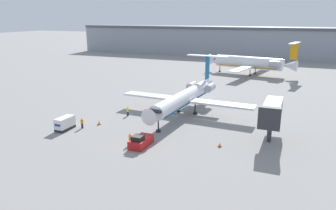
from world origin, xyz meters
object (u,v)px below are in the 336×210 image
(worker_by_wing, at_px, (128,111))
(airplane_parked_far_left, at_px, (251,63))
(worker_on_apron, at_px, (82,123))
(traffic_cone_right, at_px, (220,145))
(airplane_main, at_px, (186,97))
(pushback_tug, at_px, (141,141))
(jet_bridge, at_px, (272,112))
(worker_near_tug, at_px, (130,138))
(traffic_cone_left, at_px, (99,123))
(luggage_cart, at_px, (65,123))

(worker_by_wing, bearing_deg, airplane_parked_far_left, 75.28)
(worker_on_apron, height_order, traffic_cone_right, worker_on_apron)
(airplane_main, xyz_separation_m, traffic_cone_right, (10.46, -14.04, -3.26))
(pushback_tug, relative_size, airplane_parked_far_left, 0.14)
(jet_bridge, bearing_deg, worker_near_tug, -150.54)
(worker_by_wing, bearing_deg, traffic_cone_left, -107.60)
(pushback_tug, bearing_deg, traffic_cone_left, 152.40)
(worker_near_tug, relative_size, worker_on_apron, 1.03)
(traffic_cone_left, bearing_deg, jet_bridge, 9.38)
(traffic_cone_left, bearing_deg, luggage_cart, -131.74)
(airplane_main, relative_size, jet_bridge, 2.97)
(airplane_parked_far_left, bearing_deg, pushback_tug, -94.45)
(airplane_main, relative_size, pushback_tug, 6.30)
(worker_by_wing, bearing_deg, airplane_main, 28.78)
(luggage_cart, xyz_separation_m, jet_bridge, (33.15, 9.24, 3.33))
(worker_near_tug, xyz_separation_m, traffic_cone_right, (12.85, 4.36, -0.68))
(worker_near_tug, xyz_separation_m, airplane_parked_far_left, (7.15, 69.25, 3.00))
(airplane_main, relative_size, worker_near_tug, 15.36)
(airplane_main, distance_m, luggage_cart, 23.32)
(pushback_tug, height_order, airplane_parked_far_left, airplane_parked_far_left)
(worker_near_tug, xyz_separation_m, worker_by_wing, (-7.65, 12.89, -0.07))
(pushback_tug, height_order, luggage_cart, luggage_cart)
(pushback_tug, xyz_separation_m, worker_by_wing, (-9.43, 12.79, 0.18))
(worker_by_wing, xyz_separation_m, traffic_cone_right, (20.50, -8.53, -0.61))
(worker_on_apron, relative_size, jet_bridge, 0.19)
(worker_on_apron, bearing_deg, airplane_main, 47.37)
(pushback_tug, height_order, traffic_cone_right, pushback_tug)
(traffic_cone_right, height_order, jet_bridge, jet_bridge)
(luggage_cart, xyz_separation_m, worker_on_apron, (2.31, 1.68, -0.14))
(worker_by_wing, xyz_separation_m, airplane_parked_far_left, (14.81, 56.37, 3.07))
(worker_near_tug, bearing_deg, worker_on_apron, 163.36)
(worker_by_wing, bearing_deg, worker_near_tug, -59.30)
(airplane_parked_far_left, xyz_separation_m, jet_bridge, (12.26, -58.29, 0.44))
(worker_by_wing, xyz_separation_m, jet_bridge, (27.07, -1.92, 3.51))
(luggage_cart, distance_m, worker_near_tug, 13.84)
(worker_near_tug, height_order, worker_by_wing, worker_near_tug)
(jet_bridge, bearing_deg, traffic_cone_right, -134.86)
(worker_near_tug, distance_m, worker_by_wing, 14.99)
(pushback_tug, height_order, traffic_cone_left, pushback_tug)
(worker_near_tug, bearing_deg, luggage_cart, 172.82)
(worker_by_wing, height_order, airplane_parked_far_left, airplane_parked_far_left)
(worker_by_wing, distance_m, traffic_cone_left, 7.10)
(pushback_tug, xyz_separation_m, traffic_cone_left, (-11.57, 6.05, -0.36))
(pushback_tug, relative_size, worker_on_apron, 2.52)
(luggage_cart, height_order, worker_near_tug, luggage_cart)
(airplane_main, xyz_separation_m, worker_by_wing, (-10.04, -5.51, -2.65))
(pushback_tug, distance_m, airplane_parked_far_left, 69.45)
(luggage_cart, height_order, traffic_cone_right, luggage_cart)
(worker_on_apron, relative_size, traffic_cone_right, 2.69)
(traffic_cone_right, bearing_deg, traffic_cone_left, 175.51)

